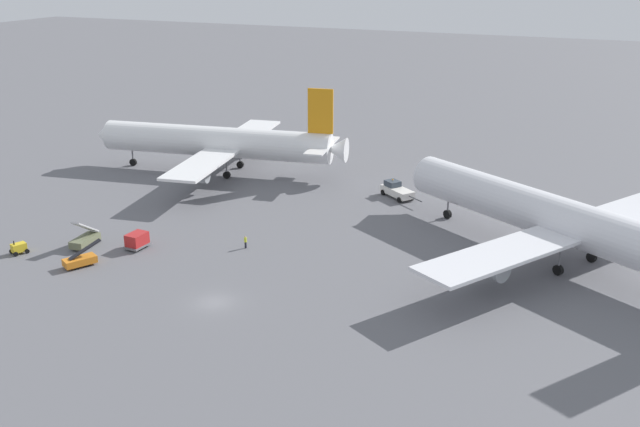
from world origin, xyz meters
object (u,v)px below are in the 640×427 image
pushback_tug (397,190)px  ground_crew_marshaller_foreground (245,242)px  gse_container_dolly_flat (137,240)px  airliner_at_gate_left (219,142)px  airliner_being_pushed (560,220)px  gse_belt_loader_portside (80,260)px  gse_gpu_cart_small (19,248)px  gse_stair_truck_yellow (85,239)px

pushback_tug → ground_crew_marshaller_foreground: size_ratio=4.82×
ground_crew_marshaller_foreground → gse_container_dolly_flat: bearing=-156.0°
airliner_at_gate_left → airliner_being_pushed: bearing=-15.8°
airliner_being_pushed → gse_belt_loader_portside: 61.01m
gse_belt_loader_portside → gse_gpu_cart_small: size_ratio=1.92×
pushback_tug → ground_crew_marshaller_foreground: pushback_tug is taller
pushback_tug → ground_crew_marshaller_foreground: 31.16m
gse_container_dolly_flat → ground_crew_marshaller_foreground: 14.54m
airliner_at_gate_left → gse_gpu_cart_small: size_ratio=18.61×
airliner_at_gate_left → gse_container_dolly_flat: airliner_at_gate_left is taller
airliner_being_pushed → ground_crew_marshaller_foreground: bearing=-162.3°
airliner_being_pushed → gse_belt_loader_portside: size_ratio=9.75×
gse_stair_truck_yellow → ground_crew_marshaller_foreground: gse_stair_truck_yellow is taller
gse_stair_truck_yellow → gse_belt_loader_portside: bearing=-54.2°
gse_belt_loader_portside → gse_stair_truck_yellow: (-3.99, 5.54, 0.20)m
gse_belt_loader_portside → gse_gpu_cart_small: (-10.28, 0.02, -0.03)m
airliner_at_gate_left → ground_crew_marshaller_foreground: 37.05m
airliner_being_pushed → gse_container_dolly_flat: size_ratio=14.44×
gse_gpu_cart_small → gse_container_dolly_flat: size_ratio=0.77×
gse_stair_truck_yellow → airliner_at_gate_left: bearing=92.5°
airliner_at_gate_left → pushback_tug: (33.75, -0.77, -4.36)m
gse_gpu_cart_small → ground_crew_marshaller_foreground: size_ratio=1.46×
gse_container_dolly_flat → gse_belt_loader_portside: bearing=-110.9°
airliner_being_pushed → gse_container_dolly_flat: (-52.03, -18.27, -4.43)m
gse_belt_loader_portside → gse_gpu_cart_small: gse_belt_loader_portside is taller
airliner_being_pushed → gse_stair_truck_yellow: bearing=-160.9°
airliner_at_gate_left → gse_belt_loader_portside: 43.82m
ground_crew_marshaller_foreground → airliner_at_gate_left: bearing=126.5°
gse_belt_loader_portside → pushback_tug: bearing=56.5°
gse_belt_loader_portside → ground_crew_marshaller_foreground: (16.24, 13.64, 0.09)m
pushback_tug → gse_gpu_cart_small: size_ratio=3.30×
airliner_at_gate_left → gse_belt_loader_portside: bearing=-82.6°
gse_container_dolly_flat → ground_crew_marshaller_foreground: (13.28, 5.91, -0.26)m
gse_gpu_cart_small → gse_container_dolly_flat: gse_container_dolly_flat is taller
airliner_being_pushed → gse_gpu_cart_small: airliner_being_pushed is taller
pushback_tug → gse_container_dolly_flat: 42.88m
airliner_being_pushed → pushback_tug: (-26.85, 16.43, -4.43)m
airliner_being_pushed → airliner_at_gate_left: bearing=164.2°
pushback_tug → gse_gpu_cart_small: (-38.42, -42.42, -0.38)m
gse_stair_truck_yellow → ground_crew_marshaller_foreground: size_ratio=2.73×
airliner_being_pushed → pushback_tug: airliner_being_pushed is taller
pushback_tug → gse_gpu_cart_small: pushback_tug is taller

